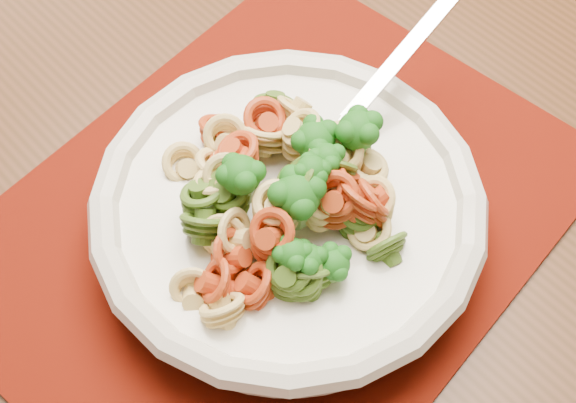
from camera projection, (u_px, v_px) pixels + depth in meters
name	position (u px, v px, depth m)	size (l,w,h in m)	color
dining_table	(176.00, 283.00, 0.62)	(1.83, 1.55, 0.76)	#482714
placemat	(275.00, 219.00, 0.54)	(0.40, 0.31, 0.00)	#581003
pasta_bowl	(288.00, 210.00, 0.51)	(0.25, 0.25, 0.05)	beige
pasta_broccoli_heap	(288.00, 196.00, 0.50)	(0.21, 0.21, 0.06)	#D8B46B
fork	(322.00, 149.00, 0.52)	(0.19, 0.02, 0.01)	silver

